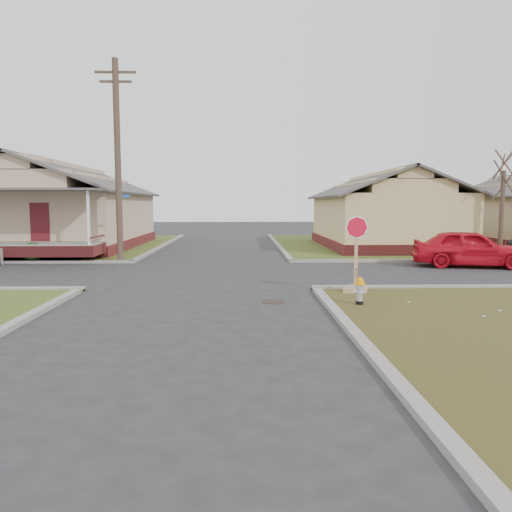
{
  "coord_description": "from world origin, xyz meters",
  "views": [
    {
      "loc": [
        1.34,
        -13.82,
        2.66
      ],
      "look_at": [
        1.76,
        1.0,
        1.1
      ],
      "focal_mm": 35.0,
      "sensor_mm": 36.0,
      "label": 1
    }
  ],
  "objects_px": {
    "utility_pole": "(118,159)",
    "stop_sign": "(356,276)",
    "fire_hydrant": "(360,289)",
    "red_sedan": "(470,248)"
  },
  "relations": [
    {
      "from": "stop_sign",
      "to": "red_sedan",
      "type": "relative_size",
      "value": 0.49
    },
    {
      "from": "utility_pole",
      "to": "stop_sign",
      "type": "bearing_deg",
      "value": -42.99
    },
    {
      "from": "stop_sign",
      "to": "fire_hydrant",
      "type": "bearing_deg",
      "value": -78.2
    },
    {
      "from": "utility_pole",
      "to": "red_sedan",
      "type": "xyz_separation_m",
      "value": [
        15.14,
        -2.08,
        -3.87
      ]
    },
    {
      "from": "fire_hydrant",
      "to": "utility_pole",
      "type": "bearing_deg",
      "value": 155.39
    },
    {
      "from": "fire_hydrant",
      "to": "red_sedan",
      "type": "relative_size",
      "value": 0.15
    },
    {
      "from": "utility_pole",
      "to": "fire_hydrant",
      "type": "xyz_separation_m",
      "value": [
        8.6,
        -10.02,
        -4.22
      ]
    },
    {
      "from": "fire_hydrant",
      "to": "stop_sign",
      "type": "height_order",
      "value": "stop_sign"
    },
    {
      "from": "fire_hydrant",
      "to": "red_sedan",
      "type": "xyz_separation_m",
      "value": [
        6.54,
        7.94,
        0.35
      ]
    },
    {
      "from": "fire_hydrant",
      "to": "stop_sign",
      "type": "xyz_separation_m",
      "value": [
        0.29,
        1.74,
        0.1
      ]
    }
  ]
}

